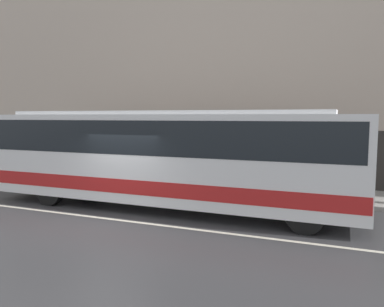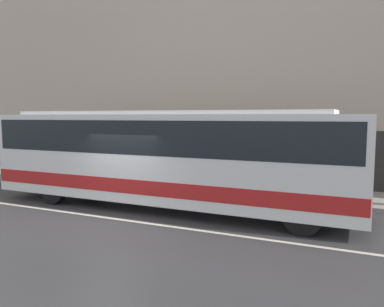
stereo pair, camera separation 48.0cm
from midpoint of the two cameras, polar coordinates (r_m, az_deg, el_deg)
name	(u,v)px [view 1 (the left image)]	position (r m, az deg, el deg)	size (l,w,h in m)	color
ground_plane	(113,219)	(11.61, -13.13, -9.77)	(60.00, 60.00, 0.00)	#38383A
sidewalk	(185,185)	(16.25, -1.89, -4.89)	(60.00, 2.96, 0.16)	gray
building_facade	(199,78)	(17.56, 0.26, 11.46)	(60.00, 0.35, 10.01)	#B7A899
lane_stripe	(113,219)	(11.61, -13.13, -9.75)	(54.00, 0.14, 0.01)	beige
transit_bus	(164,154)	(12.43, -5.37, -0.04)	(12.50, 2.60, 3.24)	white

